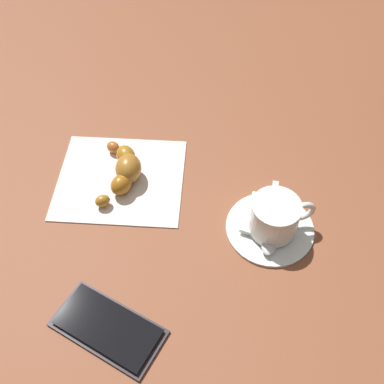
# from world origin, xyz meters

# --- Properties ---
(ground_plane) EXTENTS (1.80, 1.80, 0.00)m
(ground_plane) POSITION_xyz_m (0.00, 0.00, 0.00)
(ground_plane) COLOR brown
(saucer) EXTENTS (0.12, 0.12, 0.01)m
(saucer) POSITION_xyz_m (0.12, -0.03, 0.00)
(saucer) COLOR white
(saucer) RESTS_ON ground
(espresso_cup) EXTENTS (0.09, 0.07, 0.05)m
(espresso_cup) POSITION_xyz_m (0.12, -0.03, 0.03)
(espresso_cup) COLOR white
(espresso_cup) RESTS_ON saucer
(teaspoon) EXTENTS (0.02, 0.13, 0.01)m
(teaspoon) POSITION_xyz_m (0.12, -0.03, 0.01)
(teaspoon) COLOR silver
(teaspoon) RESTS_ON saucer
(sugar_packet) EXTENTS (0.03, 0.07, 0.01)m
(sugar_packet) POSITION_xyz_m (0.09, -0.01, 0.01)
(sugar_packet) COLOR white
(sugar_packet) RESTS_ON saucer
(napkin) EXTENTS (0.20, 0.19, 0.00)m
(napkin) POSITION_xyz_m (-0.11, 0.02, 0.00)
(napkin) COLOR silver
(napkin) RESTS_ON ground
(croissant) EXTENTS (0.07, 0.13, 0.04)m
(croissant) POSITION_xyz_m (-0.10, 0.03, 0.02)
(croissant) COLOR #9E6B21
(croissant) RESTS_ON napkin
(cell_phone) EXTENTS (0.15, 0.11, 0.01)m
(cell_phone) POSITION_xyz_m (-0.06, -0.20, 0.00)
(cell_phone) COLOR black
(cell_phone) RESTS_ON ground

